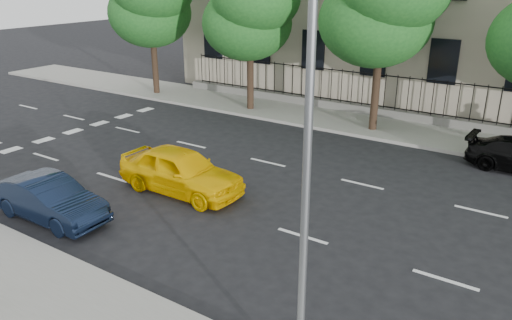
{
  "coord_description": "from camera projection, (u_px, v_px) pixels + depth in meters",
  "views": [
    {
      "loc": [
        5.84,
        -8.84,
        7.14
      ],
      "look_at": [
        -1.94,
        3.0,
        1.79
      ],
      "focal_mm": 35.0,
      "sensor_mm": 36.0,
      "label": 1
    }
  ],
  "objects": [
    {
      "name": "far_sidewalk",
      "position": [
        419.0,
        133.0,
        23.36
      ],
      "size": [
        60.0,
        4.0,
        0.15
      ],
      "primitive_type": "cube",
      "color": "gray",
      "rests_on": "ground"
    },
    {
      "name": "iron_fence",
      "position": [
        431.0,
        113.0,
        24.49
      ],
      "size": [
        30.0,
        0.5,
        2.2
      ],
      "color": "slate",
      "rests_on": "far_sidewalk"
    },
    {
      "name": "ground",
      "position": [
        255.0,
        278.0,
        12.44
      ],
      "size": [
        120.0,
        120.0,
        0.0
      ],
      "primitive_type": "plane",
      "color": "black",
      "rests_on": "ground"
    },
    {
      "name": "lane_markings",
      "position": [
        336.0,
        207.0,
        16.15
      ],
      "size": [
        49.6,
        4.62,
        0.01
      ],
      "primitive_type": null,
      "color": "silver",
      "rests_on": "ground"
    },
    {
      "name": "yellow_taxi",
      "position": [
        181.0,
        171.0,
        17.05
      ],
      "size": [
        4.6,
        1.86,
        1.57
      ],
      "primitive_type": "imported",
      "rotation": [
        0.0,
        0.0,
        1.57
      ],
      "color": "#FFC500",
      "rests_on": "ground"
    },
    {
      "name": "navy_sedan",
      "position": [
        49.0,
        199.0,
        15.18
      ],
      "size": [
        4.05,
        1.48,
        1.32
      ],
      "primitive_type": "imported",
      "rotation": [
        0.0,
        0.0,
        1.59
      ],
      "color": "black",
      "rests_on": "ground"
    },
    {
      "name": "crosswalk",
      "position": [
        59.0,
        136.0,
        23.22
      ],
      "size": [
        0.5,
        12.1,
        0.01
      ],
      "primitive_type": null,
      "color": "silver",
      "rests_on": "ground"
    },
    {
      "name": "street_light",
      "position": [
        324.0,
        105.0,
        7.95
      ],
      "size": [
        0.25,
        3.32,
        8.05
      ],
      "color": "slate",
      "rests_on": "near_sidewalk"
    }
  ]
}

